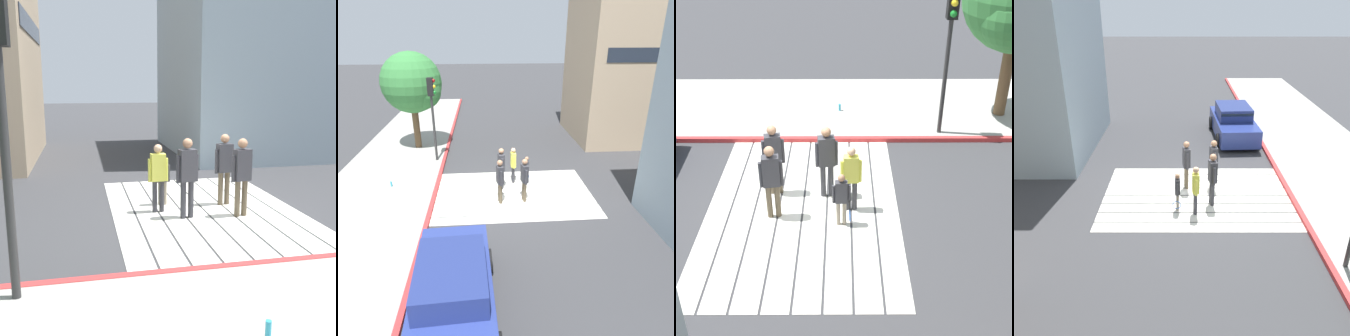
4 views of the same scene
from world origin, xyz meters
The scene contains 11 objects.
ground_plane centered at (0.00, 0.00, 0.00)m, with size 120.00×120.00×0.00m, color #38383A.
crosswalk_stripes centered at (0.00, 0.00, 0.01)m, with size 6.40×4.35×0.01m.
sidewalk_west centered at (-5.60, 0.00, 0.06)m, with size 4.80×40.00×0.12m, color #9E9B93.
curb_painted centered at (-3.25, 0.00, 0.07)m, with size 0.16×40.00×0.13m, color #BC3333.
traffic_light_corner centered at (-3.58, 3.75, 3.04)m, with size 0.39×0.28×4.24m.
water_bottle centered at (-5.16, 0.83, 0.23)m, with size 0.07×0.07×0.22m, color #33A5BF.
pedestrian_adult_lead centered at (0.35, -0.61, 1.03)m, with size 0.28×0.51×1.78m.
pedestrian_adult_trailing centered at (-0.60, -0.68, 1.04)m, with size 0.29×0.52×1.79m.
pedestrian_adult_side centered at (0.08, 1.10, 0.94)m, with size 0.22×0.48×1.62m.
pedestrian_teen_behind centered at (-0.48, 0.55, 1.05)m, with size 0.29×0.52×1.81m.
pedestrian_child_with_racket centered at (0.65, 0.89, 0.72)m, with size 0.28×0.39×1.28m.
Camera 3 is at (8.95, 0.91, 6.44)m, focal length 50.89 mm.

